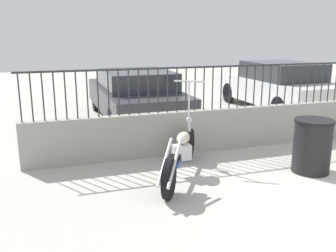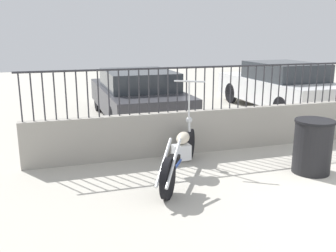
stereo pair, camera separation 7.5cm
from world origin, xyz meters
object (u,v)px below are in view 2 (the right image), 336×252
(trash_bin, at_px, (313,146))
(car_white, at_px, (280,86))
(car_dark_grey, at_px, (137,94))
(motorcycle_blue, at_px, (179,155))

(trash_bin, height_order, car_white, car_white)
(car_dark_grey, xyz_separation_m, car_white, (4.28, -0.03, 0.04))
(car_dark_grey, distance_m, car_white, 4.28)
(motorcycle_blue, xyz_separation_m, trash_bin, (2.13, -0.40, 0.06))
(motorcycle_blue, bearing_deg, trash_bin, -68.87)
(trash_bin, xyz_separation_m, car_dark_grey, (-1.81, 4.64, 0.22))
(trash_bin, bearing_deg, car_white, 61.88)
(trash_bin, distance_m, car_white, 5.24)
(motorcycle_blue, xyz_separation_m, car_white, (4.59, 4.22, 0.32))
(motorcycle_blue, distance_m, trash_bin, 2.17)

